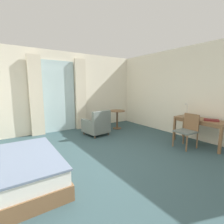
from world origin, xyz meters
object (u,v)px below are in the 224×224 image
Objects in this scene: writing_desk at (200,122)px; round_cafe_table at (117,115)px; desk_chair at (188,129)px; closed_book at (211,120)px; desk_lamp at (187,107)px; armchair_by_window at (97,125)px.

round_cafe_table is at bearing 107.84° from writing_desk.
writing_desk is 0.49m from desk_chair.
closed_book is at bearing -95.60° from writing_desk.
desk_lamp is 0.79m from closed_book.
writing_desk is 3.98× the size of closed_book.
round_cafe_table is at bearing 112.20° from desk_lamp.
desk_chair is at bearing 111.51° from closed_book.
writing_desk is at bearing -95.58° from desk_lamp.
writing_desk is at bearing -72.16° from round_cafe_table.
closed_book is (-0.07, -0.75, -0.25)m from desk_lamp.
armchair_by_window is (-1.98, 1.93, -0.67)m from desk_lamp.
armchair_by_window is 1.19× the size of round_cafe_table.
closed_book is 3.31m from armchair_by_window.
closed_book is at bearing -39.91° from desk_chair.
round_cafe_table is (-0.40, 2.63, 0.02)m from desk_chair.
armchair_by_window is at bearing -163.43° from round_cafe_table.
closed_book is 3.12m from round_cafe_table.
desk_chair is 2.74m from armchair_by_window.
desk_chair reaches higher than closed_book.
desk_chair is at bearing -81.27° from round_cafe_table.
writing_desk is 3.09m from armchair_by_window.
closed_book is (-0.03, -0.29, 0.11)m from writing_desk.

